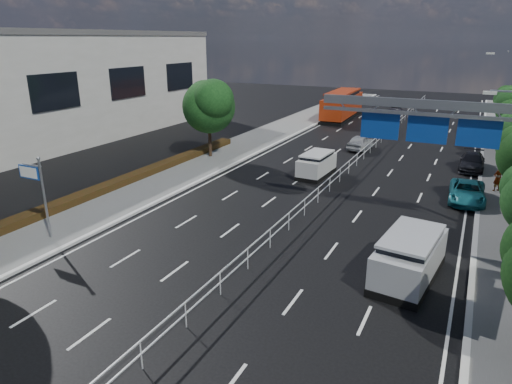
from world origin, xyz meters
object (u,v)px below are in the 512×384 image
at_px(overhead_gantry, 443,125).
at_px(white_minivan, 317,164).
at_px(toilet_sign, 36,183).
at_px(near_car_silver, 360,142).
at_px(parked_car_dark, 472,162).
at_px(parked_car_teal, 467,192).
at_px(red_bus, 342,104).
at_px(silver_minivan, 409,257).
at_px(pedestrian_a, 498,178).
at_px(near_car_dark, 397,106).

bearing_deg(overhead_gantry, white_minivan, 142.44).
height_order(toilet_sign, overhead_gantry, overhead_gantry).
relative_size(near_car_silver, parked_car_dark, 0.91).
bearing_deg(parked_car_teal, parked_car_dark, 87.60).
height_order(overhead_gantry, parked_car_teal, overhead_gantry).
height_order(parked_car_teal, parked_car_dark, parked_car_dark).
height_order(white_minivan, red_bus, red_bus).
height_order(silver_minivan, pedestrian_a, silver_minivan).
height_order(near_car_dark, parked_car_dark, near_car_dark).
bearing_deg(silver_minivan, near_car_dark, 107.01).
bearing_deg(overhead_gantry, parked_car_teal, 74.10).
relative_size(parked_car_teal, parked_car_dark, 1.03).
distance_m(near_car_silver, silver_minivan, 24.05).
bearing_deg(near_car_dark, parked_car_teal, 99.68).
bearing_deg(near_car_silver, near_car_dark, -83.23).
relative_size(toilet_sign, parked_car_teal, 0.96).
distance_m(white_minivan, pedestrian_a, 12.10).
bearing_deg(near_car_silver, pedestrian_a, 147.25).
bearing_deg(white_minivan, near_car_silver, 87.79).
bearing_deg(toilet_sign, white_minivan, 62.02).
xyz_separation_m(white_minivan, silver_minivan, (8.53, -12.91, 0.14)).
relative_size(toilet_sign, near_car_silver, 1.09).
bearing_deg(red_bus, silver_minivan, -72.15).
relative_size(overhead_gantry, white_minivan, 2.48).
height_order(overhead_gantry, red_bus, overhead_gantry).
distance_m(toilet_sign, parked_car_teal, 24.84).
xyz_separation_m(toilet_sign, silver_minivan, (17.45, 3.89, -1.94)).
bearing_deg(parked_car_teal, near_car_silver, 127.97).
bearing_deg(parked_car_dark, silver_minivan, -94.77).
distance_m(white_minivan, red_bus, 26.39).
relative_size(white_minivan, parked_car_dark, 0.94).
bearing_deg(parked_car_teal, near_car_dark, 103.77).
relative_size(near_car_dark, parked_car_teal, 0.89).
distance_m(silver_minivan, parked_car_teal, 11.79).
relative_size(overhead_gantry, near_car_silver, 2.58).
distance_m(toilet_sign, silver_minivan, 17.99).
distance_m(silver_minivan, pedestrian_a, 14.77).
xyz_separation_m(near_car_dark, parked_car_dark, (10.56, -28.25, -0.03)).
height_order(toilet_sign, parked_car_dark, toilet_sign).
height_order(near_car_silver, parked_car_dark, near_car_silver).
bearing_deg(parked_car_dark, red_bus, 130.31).
xyz_separation_m(red_bus, near_car_dark, (5.24, 9.34, -1.14)).
xyz_separation_m(near_car_silver, silver_minivan, (7.68, -22.79, 0.33)).
xyz_separation_m(near_car_dark, parked_car_teal, (10.56, -36.40, -0.04)).
relative_size(toilet_sign, red_bus, 0.37).
xyz_separation_m(toilet_sign, red_bus, (3.45, 42.59, -1.13)).
relative_size(toilet_sign, overhead_gantry, 0.42).
relative_size(red_bus, silver_minivan, 2.29).
distance_m(silver_minivan, parked_car_dark, 19.88).
xyz_separation_m(silver_minivan, pedestrian_a, (3.48, 14.36, 0.01)).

